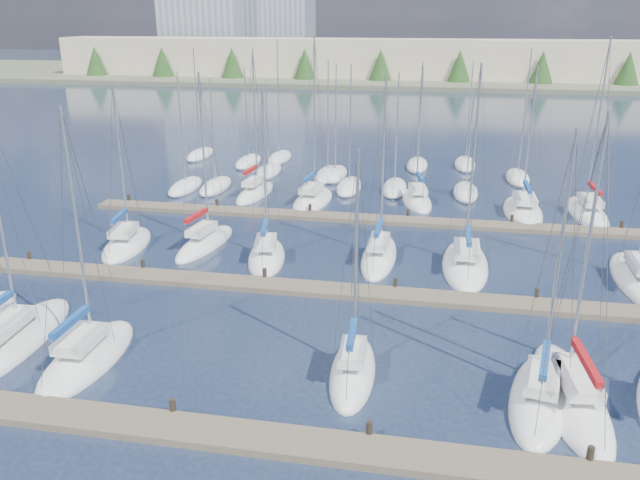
% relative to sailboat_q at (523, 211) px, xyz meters
% --- Properties ---
extents(ground, '(400.00, 400.00, 0.00)m').
position_rel_sailboat_q_xyz_m(ground, '(-13.24, 25.56, -0.17)').
color(ground, '#243049').
rests_on(ground, ground).
extents(dock_near, '(44.00, 1.93, 1.10)m').
position_rel_sailboat_q_xyz_m(dock_near, '(-13.24, -32.43, -0.02)').
color(dock_near, '#6B5E4C').
rests_on(dock_near, ground).
extents(dock_mid, '(44.00, 1.93, 1.10)m').
position_rel_sailboat_q_xyz_m(dock_mid, '(-13.24, -18.43, -0.02)').
color(dock_mid, '#6B5E4C').
rests_on(dock_mid, ground).
extents(dock_far, '(44.00, 1.93, 1.10)m').
position_rel_sailboat_q_xyz_m(dock_far, '(-13.24, -4.43, -0.02)').
color(dock_far, '#6B5E4C').
rests_on(dock_far, ground).
extents(sailboat_q, '(3.06, 8.67, 12.51)m').
position_rel_sailboat_q_xyz_m(sailboat_q, '(0.00, 0.00, 0.00)').
color(sailboat_q, white).
rests_on(sailboat_q, ground).
extents(sailboat_o, '(3.47, 8.02, 14.63)m').
position_rel_sailboat_q_xyz_m(sailboat_o, '(-17.70, -0.10, 0.02)').
color(sailboat_o, white).
rests_on(sailboat_o, ground).
extents(sailboat_h, '(3.70, 7.35, 12.04)m').
position_rel_sailboat_q_xyz_m(sailboat_h, '(-28.45, -13.46, 0.01)').
color(sailboat_h, white).
rests_on(sailboat_h, ground).
extents(sailboat_f, '(3.18, 9.16, 12.85)m').
position_rel_sailboat_q_xyz_m(sailboat_f, '(-1.10, -27.25, 0.01)').
color(sailboat_f, white).
rests_on(sailboat_f, ground).
extents(sailboat_e, '(3.90, 7.90, 12.21)m').
position_rel_sailboat_q_xyz_m(sailboat_e, '(-2.42, -27.63, 0.01)').
color(sailboat_e, white).
rests_on(sailboat_e, ground).
extents(sailboat_r, '(2.90, 9.13, 14.69)m').
position_rel_sailboat_q_xyz_m(sailboat_r, '(5.15, 0.49, 0.02)').
color(sailboat_r, white).
rests_on(sailboat_r, ground).
extents(sailboat_b, '(3.70, 10.13, 13.50)m').
position_rel_sailboat_q_xyz_m(sailboat_b, '(-27.54, -27.46, -0.00)').
color(sailboat_b, white).
rests_on(sailboat_b, ground).
extents(sailboat_n, '(2.86, 7.56, 13.48)m').
position_rel_sailboat_q_xyz_m(sailboat_n, '(-23.32, 1.21, 0.03)').
color(sailboat_n, white).
rests_on(sailboat_n, ground).
extents(sailboat_l, '(3.02, 9.02, 13.51)m').
position_rel_sailboat_q_xyz_m(sailboat_l, '(-5.05, -12.81, 0.00)').
color(sailboat_l, white).
rests_on(sailboat_l, ground).
extents(sailboat_c, '(2.88, 7.52, 12.63)m').
position_rel_sailboat_q_xyz_m(sailboat_c, '(-23.00, -28.14, 0.01)').
color(sailboat_c, white).
rests_on(sailboat_c, ground).
extents(sailboat_i, '(3.09, 7.85, 12.67)m').
position_rel_sailboat_q_xyz_m(sailboat_i, '(-23.09, -12.23, 0.03)').
color(sailboat_i, white).
rests_on(sailboat_i, ground).
extents(sailboat_m, '(3.12, 9.27, 12.72)m').
position_rel_sailboat_q_xyz_m(sailboat_m, '(5.35, -13.43, 0.00)').
color(sailboat_m, white).
rests_on(sailboat_m, ground).
extents(sailboat_p, '(3.67, 7.40, 12.25)m').
position_rel_sailboat_q_xyz_m(sailboat_p, '(-8.74, 1.45, 0.02)').
color(sailboat_p, white).
rests_on(sailboat_p, ground).
extents(sailboat_d, '(2.32, 6.58, 11.03)m').
position_rel_sailboat_q_xyz_m(sailboat_d, '(-10.49, -27.03, 0.02)').
color(sailboat_d, white).
rests_on(sailboat_d, ground).
extents(sailboat_k, '(2.32, 8.28, 12.66)m').
position_rel_sailboat_q_xyz_m(sailboat_k, '(-10.70, -12.47, 0.02)').
color(sailboat_k, white).
rests_on(sailboat_k, ground).
extents(sailboat_j, '(3.67, 7.23, 11.87)m').
position_rel_sailboat_q_xyz_m(sailboat_j, '(-18.10, -13.97, 0.01)').
color(sailboat_j, white).
rests_on(sailboat_j, ground).
extents(distant_boats, '(36.93, 20.75, 13.30)m').
position_rel_sailboat_q_xyz_m(distant_boats, '(-17.58, 9.32, 0.12)').
color(distant_boats, '#9EA0A5').
rests_on(distant_boats, ground).
extents(shoreline, '(400.00, 60.00, 38.00)m').
position_rel_sailboat_q_xyz_m(shoreline, '(-26.53, 115.33, 7.27)').
color(shoreline, '#666B51').
rests_on(shoreline, ground).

